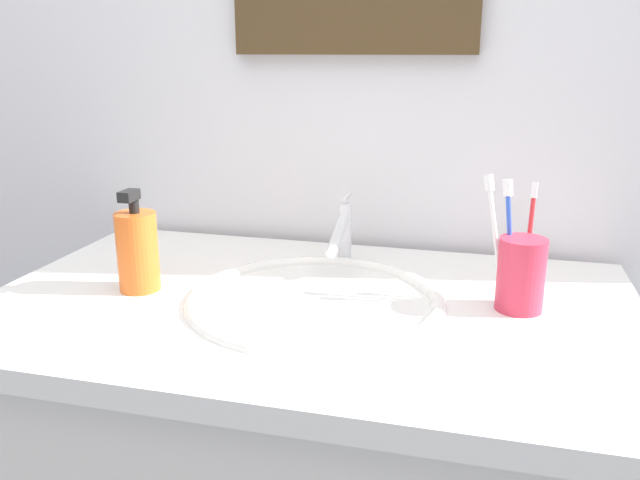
% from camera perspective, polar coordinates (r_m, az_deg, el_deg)
% --- Properties ---
extents(tiled_wall_back, '(2.20, 0.04, 2.40)m').
position_cam_1_polar(tiled_wall_back, '(1.28, 3.16, 13.21)').
color(tiled_wall_back, silver).
rests_on(tiled_wall_back, ground).
extents(sink_basin, '(0.40, 0.40, 0.11)m').
position_cam_1_polar(sink_basin, '(1.02, -0.43, -7.46)').
color(sink_basin, white).
rests_on(sink_basin, vanity_counter).
extents(faucet, '(0.02, 0.15, 0.12)m').
position_cam_1_polar(faucet, '(1.16, 1.98, 0.73)').
color(faucet, silver).
rests_on(faucet, sink_basin).
extents(toothbrush_cup, '(0.07, 0.07, 0.11)m').
position_cam_1_polar(toothbrush_cup, '(1.00, 17.16, -2.91)').
color(toothbrush_cup, '#D8334C').
rests_on(toothbrush_cup, vanity_counter).
extents(toothbrush_blue, '(0.03, 0.03, 0.19)m').
position_cam_1_polar(toothbrush_blue, '(1.00, 16.23, 0.51)').
color(toothbrush_blue, blue).
rests_on(toothbrush_blue, toothbrush_cup).
extents(toothbrush_red, '(0.01, 0.05, 0.18)m').
position_cam_1_polar(toothbrush_red, '(1.02, 17.84, 0.48)').
color(toothbrush_red, red).
rests_on(toothbrush_red, toothbrush_cup).
extents(toothbrush_white, '(0.05, 0.05, 0.19)m').
position_cam_1_polar(toothbrush_white, '(1.00, 15.02, 0.78)').
color(toothbrush_white, white).
rests_on(toothbrush_white, toothbrush_cup).
extents(soap_dispenser, '(0.06, 0.06, 0.16)m').
position_cam_1_polar(soap_dispenser, '(1.07, -15.66, -0.86)').
color(soap_dispenser, orange).
rests_on(soap_dispenser, vanity_counter).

